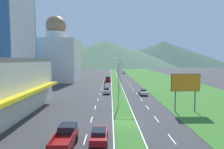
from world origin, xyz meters
name	(u,v)px	position (x,y,z in m)	size (l,w,h in m)	color
ground_plane	(125,123)	(0.00, 0.00, 0.00)	(600.00, 600.00, 0.00)	#38383A
grass_median	(115,79)	(0.00, 60.00, 0.03)	(3.20, 240.00, 0.06)	#387028
grass_verge_right	(158,79)	(20.60, 60.00, 0.03)	(24.00, 240.00, 0.06)	#387028
lane_dash_left_2	(85,139)	(-5.10, -5.67, 0.01)	(0.16, 2.80, 0.01)	silver
lane_dash_left_3	(92,119)	(-5.10, 1.50, 0.01)	(0.16, 2.80, 0.01)	silver
lane_dash_left_4	(95,107)	(-5.10, 8.67, 0.01)	(0.16, 2.80, 0.01)	silver
lane_dash_left_5	(98,100)	(-5.10, 15.84, 0.01)	(0.16, 2.80, 0.01)	silver
lane_dash_left_6	(100,94)	(-5.10, 23.00, 0.01)	(0.16, 2.80, 0.01)	silver
lane_dash_left_7	(101,90)	(-5.10, 30.17, 0.01)	(0.16, 2.80, 0.01)	silver
lane_dash_left_8	(102,86)	(-5.10, 37.34, 0.01)	(0.16, 2.80, 0.01)	silver
lane_dash_left_9	(103,84)	(-5.10, 44.51, 0.01)	(0.16, 2.80, 0.01)	silver
lane_dash_left_10	(104,81)	(-5.10, 51.67, 0.01)	(0.16, 2.80, 0.01)	silver
lane_dash_left_11	(104,80)	(-5.10, 58.84, 0.01)	(0.16, 2.80, 0.01)	silver
lane_dash_left_12	(105,78)	(-5.10, 66.01, 0.01)	(0.16, 2.80, 0.01)	silver
lane_dash_right_2	(172,139)	(5.10, -5.67, 0.01)	(0.16, 2.80, 0.01)	silver
lane_dash_right_3	(157,119)	(5.10, 1.50, 0.01)	(0.16, 2.80, 0.01)	silver
lane_dash_right_4	(147,107)	(5.10, 8.67, 0.01)	(0.16, 2.80, 0.01)	silver
lane_dash_right_5	(141,99)	(5.10, 15.84, 0.01)	(0.16, 2.80, 0.01)	silver
lane_dash_right_6	(137,94)	(5.10, 23.00, 0.01)	(0.16, 2.80, 0.01)	silver
lane_dash_right_7	(134,90)	(5.10, 30.17, 0.01)	(0.16, 2.80, 0.01)	silver
lane_dash_right_8	(131,86)	(5.10, 37.34, 0.01)	(0.16, 2.80, 0.01)	silver
lane_dash_right_9	(129,84)	(5.10, 44.51, 0.01)	(0.16, 2.80, 0.01)	silver
lane_dash_right_10	(127,81)	(5.10, 51.67, 0.01)	(0.16, 2.80, 0.01)	silver
lane_dash_right_11	(126,80)	(5.10, 58.84, 0.01)	(0.16, 2.80, 0.01)	silver
lane_dash_right_12	(125,78)	(5.10, 66.01, 0.01)	(0.16, 2.80, 0.01)	silver
edge_line_median_left	(111,79)	(-1.75, 60.00, 0.01)	(0.16, 240.00, 0.01)	silver
edge_line_median_right	(119,79)	(1.75, 60.00, 0.01)	(0.16, 240.00, 0.01)	silver
domed_building	(57,57)	(-25.51, 53.79, 10.62)	(18.62, 18.62, 28.04)	silver
midrise_colored	(66,59)	(-26.67, 76.10, 9.63)	(15.24, 15.24, 19.26)	yellow
hill_far_left	(61,54)	(-80.75, 269.32, 17.76)	(165.29, 165.29, 35.52)	#47664C
hill_far_center	(106,53)	(-9.08, 265.83, 19.59)	(232.77, 232.77, 39.19)	#47664C
hill_far_right	(163,53)	(90.13, 295.82, 20.68)	(213.95, 213.95, 41.35)	#3D5647
street_lamp_near	(120,82)	(-0.18, 9.30, 5.04)	(3.24, 0.47, 8.64)	#99999E
street_lamp_mid	(119,72)	(0.62, 31.92, 5.50)	(3.06, 0.31, 9.58)	#99999E
billboard_roadside	(186,84)	(11.29, 5.79, 5.00)	(5.28, 0.28, 6.84)	#4C4C51
car_0	(107,90)	(-3.20, 23.88, 0.82)	(1.91, 4.80, 1.62)	#B2B2B7
car_1	(108,78)	(-3.19, 57.54, 0.77)	(1.86, 4.72, 1.49)	silver
car_2	(99,135)	(-3.45, -6.24, 0.76)	(1.98, 4.29, 1.47)	maroon
car_3	(143,92)	(6.55, 21.72, 0.75)	(1.92, 4.64, 1.44)	#B2B2B7
car_4	(124,73)	(6.65, 94.59, 0.76)	(1.93, 4.13, 1.47)	silver
pickup_truck_0	(108,79)	(-3.21, 51.38, 0.98)	(2.18, 5.40, 2.00)	maroon
pickup_truck_1	(65,138)	(-6.98, -7.53, 0.98)	(2.18, 5.40, 2.00)	maroon
motorcycle_rider	(105,84)	(-4.18, 36.58, 0.75)	(0.36, 2.00, 1.80)	black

